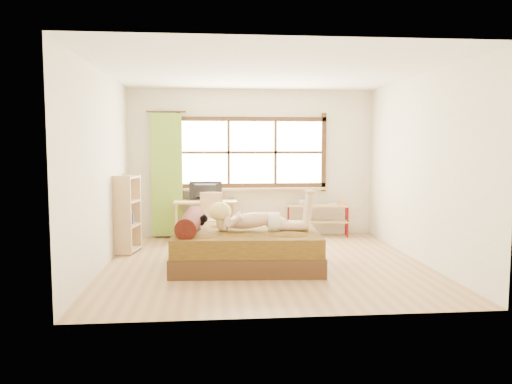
{
  "coord_description": "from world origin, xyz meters",
  "views": [
    {
      "loc": [
        -0.77,
        -6.95,
        1.68
      ],
      "look_at": [
        -0.11,
        0.2,
        1.01
      ],
      "focal_mm": 35.0,
      "sensor_mm": 36.0,
      "label": 1
    }
  ],
  "objects": [
    {
      "name": "kitten",
      "position": [
        -0.99,
        0.02,
        0.62
      ],
      "size": [
        0.31,
        0.14,
        0.24
      ],
      "primitive_type": null,
      "rotation": [
        0.0,
        0.0,
        -0.06
      ],
      "color": "black",
      "rests_on": "bed"
    },
    {
      "name": "cup",
      "position": [
        0.9,
        2.07,
        0.64
      ],
      "size": [
        0.13,
        0.13,
        0.09
      ],
      "primitive_type": "imported",
      "rotation": [
        0.0,
        0.0,
        -0.14
      ],
      "color": "gray",
      "rests_on": "pipe_shelf"
    },
    {
      "name": "window",
      "position": [
        0.0,
        2.22,
        1.51
      ],
      "size": [
        2.8,
        0.16,
        1.46
      ],
      "color": "#FFEDBF",
      "rests_on": "wall_back"
    },
    {
      "name": "woman",
      "position": [
        -0.12,
        -0.13,
        0.8
      ],
      "size": [
        1.42,
        0.49,
        0.6
      ],
      "primitive_type": null,
      "rotation": [
        0.0,
        0.0,
        -0.06
      ],
      "color": "#D6AA89",
      "rests_on": "bed"
    },
    {
      "name": "desk",
      "position": [
        -0.86,
        1.95,
        0.6
      ],
      "size": [
        1.12,
        0.53,
        0.7
      ],
      "rotation": [
        0.0,
        0.0,
        -0.02
      ],
      "color": "tan",
      "rests_on": "floor"
    },
    {
      "name": "chair",
      "position": [
        -0.76,
        1.58,
        0.48
      ],
      "size": [
        0.4,
        0.4,
        0.87
      ],
      "rotation": [
        0.0,
        0.0,
        -0.02
      ],
      "color": "tan",
      "rests_on": "floor"
    },
    {
      "name": "pipe_shelf",
      "position": [
        1.22,
        2.07,
        0.43
      ],
      "size": [
        1.21,
        0.45,
        0.67
      ],
      "rotation": [
        0.0,
        0.0,
        -0.14
      ],
      "color": "tan",
      "rests_on": "floor"
    },
    {
      "name": "wall_front",
      "position": [
        0.0,
        -2.25,
        1.35
      ],
      "size": [
        4.5,
        0.0,
        4.5
      ],
      "primitive_type": "plane",
      "rotation": [
        -1.57,
        0.0,
        0.0
      ],
      "color": "silver",
      "rests_on": "floor"
    },
    {
      "name": "book",
      "position": [
        1.4,
        2.07,
        0.6
      ],
      "size": [
        0.18,
        0.23,
        0.02
      ],
      "primitive_type": "imported",
      "rotation": [
        0.0,
        0.0,
        -0.14
      ],
      "color": "gray",
      "rests_on": "pipe_shelf"
    },
    {
      "name": "bookshelf",
      "position": [
        -2.08,
        0.94,
        0.62
      ],
      "size": [
        0.38,
        0.57,
        1.21
      ],
      "rotation": [
        0.0,
        0.0,
        -0.16
      ],
      "color": "tan",
      "rests_on": "floor"
    },
    {
      "name": "monitor",
      "position": [
        -0.86,
        2.0,
        0.86
      ],
      "size": [
        0.59,
        0.09,
        0.34
      ],
      "primitive_type": "imported",
      "rotation": [
        0.0,
        0.0,
        3.13
      ],
      "color": "black",
      "rests_on": "desk"
    },
    {
      "name": "wall_right",
      "position": [
        2.25,
        0.0,
        1.35
      ],
      "size": [
        0.0,
        4.5,
        4.5
      ],
      "primitive_type": "plane",
      "rotation": [
        1.57,
        0.0,
        -1.57
      ],
      "color": "silver",
      "rests_on": "floor"
    },
    {
      "name": "curtain",
      "position": [
        -1.55,
        2.13,
        1.15
      ],
      "size": [
        0.55,
        0.1,
        2.2
      ],
      "primitive_type": "cube",
      "color": "#538123",
      "rests_on": "wall_back"
    },
    {
      "name": "wall_back",
      "position": [
        0.0,
        2.25,
        1.35
      ],
      "size": [
        4.5,
        0.0,
        4.5
      ],
      "primitive_type": "plane",
      "rotation": [
        1.57,
        0.0,
        0.0
      ],
      "color": "silver",
      "rests_on": "floor"
    },
    {
      "name": "bed",
      "position": [
        -0.32,
        -0.08,
        0.27
      ],
      "size": [
        2.1,
        1.72,
        0.76
      ],
      "rotation": [
        0.0,
        0.0,
        -0.06
      ],
      "color": "#382411",
      "rests_on": "floor"
    },
    {
      "name": "ceiling",
      "position": [
        0.0,
        0.0,
        2.7
      ],
      "size": [
        4.5,
        4.5,
        0.0
      ],
      "primitive_type": "plane",
      "rotation": [
        3.14,
        0.0,
        0.0
      ],
      "color": "white",
      "rests_on": "wall_back"
    },
    {
      "name": "wall_left",
      "position": [
        -2.25,
        0.0,
        1.35
      ],
      "size": [
        0.0,
        4.5,
        4.5
      ],
      "primitive_type": "plane",
      "rotation": [
        1.57,
        0.0,
        1.57
      ],
      "color": "silver",
      "rests_on": "floor"
    },
    {
      "name": "floor",
      "position": [
        0.0,
        0.0,
        0.0
      ],
      "size": [
        4.5,
        4.5,
        0.0
      ],
      "primitive_type": "plane",
      "color": "#9E754C",
      "rests_on": "ground"
    }
  ]
}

